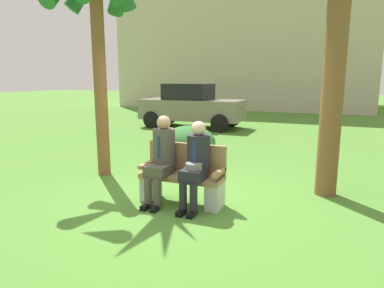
{
  "coord_description": "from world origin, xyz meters",
  "views": [
    {
      "loc": [
        2.2,
        -4.73,
        1.88
      ],
      "look_at": [
        0.11,
        0.21,
        0.85
      ],
      "focal_mm": 32.15,
      "sensor_mm": 36.0,
      "label": 1
    }
  ],
  "objects_px": {
    "shrub_near_bench": "(189,142)",
    "building_backdrop": "(250,34)",
    "park_bench": "(183,178)",
    "parked_car_near": "(191,106)",
    "seated_man_right": "(196,161)",
    "seated_man_left": "(162,155)"
  },
  "relations": [
    {
      "from": "shrub_near_bench",
      "to": "building_backdrop",
      "type": "xyz_separation_m",
      "value": [
        -2.72,
        16.8,
        4.48
      ]
    },
    {
      "from": "park_bench",
      "to": "parked_car_near",
      "type": "bearing_deg",
      "value": 112.16
    },
    {
      "from": "seated_man_right",
      "to": "parked_car_near",
      "type": "height_order",
      "value": "parked_car_near"
    },
    {
      "from": "shrub_near_bench",
      "to": "seated_man_right",
      "type": "bearing_deg",
      "value": -64.7
    },
    {
      "from": "seated_man_right",
      "to": "shrub_near_bench",
      "type": "distance_m",
      "value": 3.15
    },
    {
      "from": "seated_man_right",
      "to": "parked_car_near",
      "type": "relative_size",
      "value": 0.32
    },
    {
      "from": "park_bench",
      "to": "building_backdrop",
      "type": "height_order",
      "value": "building_backdrop"
    },
    {
      "from": "seated_man_right",
      "to": "park_bench",
      "type": "bearing_deg",
      "value": 154.65
    },
    {
      "from": "park_bench",
      "to": "shrub_near_bench",
      "type": "xyz_separation_m",
      "value": [
        -1.07,
        2.71,
        0.0
      ]
    },
    {
      "from": "park_bench",
      "to": "seated_man_right",
      "type": "distance_m",
      "value": 0.43
    },
    {
      "from": "park_bench",
      "to": "shrub_near_bench",
      "type": "relative_size",
      "value": 1.01
    },
    {
      "from": "park_bench",
      "to": "seated_man_left",
      "type": "relative_size",
      "value": 0.95
    },
    {
      "from": "shrub_near_bench",
      "to": "building_backdrop",
      "type": "relative_size",
      "value": 0.08
    },
    {
      "from": "seated_man_left",
      "to": "parked_car_near",
      "type": "xyz_separation_m",
      "value": [
        -2.8,
        7.72,
        0.1
      ]
    },
    {
      "from": "park_bench",
      "to": "parked_car_near",
      "type": "distance_m",
      "value": 8.23
    },
    {
      "from": "park_bench",
      "to": "shrub_near_bench",
      "type": "height_order",
      "value": "park_bench"
    },
    {
      "from": "shrub_near_bench",
      "to": "parked_car_near",
      "type": "height_order",
      "value": "parked_car_near"
    },
    {
      "from": "seated_man_right",
      "to": "shrub_near_bench",
      "type": "xyz_separation_m",
      "value": [
        -1.34,
        2.83,
        -0.31
      ]
    },
    {
      "from": "seated_man_left",
      "to": "seated_man_right",
      "type": "relative_size",
      "value": 1.04
    },
    {
      "from": "park_bench",
      "to": "seated_man_right",
      "type": "height_order",
      "value": "seated_man_right"
    },
    {
      "from": "parked_car_near",
      "to": "building_backdrop",
      "type": "relative_size",
      "value": 0.24
    },
    {
      "from": "park_bench",
      "to": "seated_man_right",
      "type": "xyz_separation_m",
      "value": [
        0.27,
        -0.13,
        0.32
      ]
    }
  ]
}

